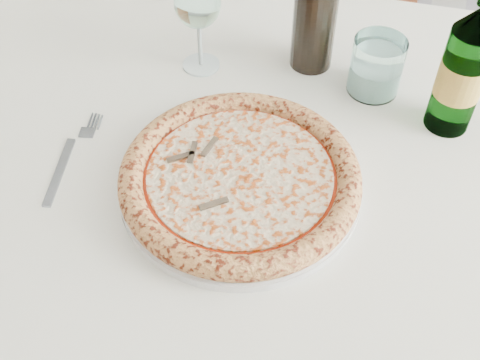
# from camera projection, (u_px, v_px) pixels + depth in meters

# --- Properties ---
(floor) EXTENTS (5.00, 6.00, 0.02)m
(floor) POSITION_uv_depth(u_px,v_px,m) (261.00, 299.00, 1.60)
(floor) COLOR gray
(floor) RESTS_ON ground
(dining_table) EXTENTS (1.57, 0.99, 0.76)m
(dining_table) POSITION_uv_depth(u_px,v_px,m) (259.00, 178.00, 0.97)
(dining_table) COLOR brown
(dining_table) RESTS_ON floor
(plate) EXTENTS (0.34, 0.34, 0.02)m
(plate) POSITION_uv_depth(u_px,v_px,m) (240.00, 185.00, 0.84)
(plate) COLOR silver
(plate) RESTS_ON dining_table
(pizza) EXTENTS (0.34, 0.34, 0.03)m
(pizza) POSITION_uv_depth(u_px,v_px,m) (240.00, 177.00, 0.83)
(pizza) COLOR tan
(pizza) RESTS_ON plate
(fork) EXTENTS (0.04, 0.19, 0.00)m
(fork) POSITION_uv_depth(u_px,v_px,m) (69.00, 158.00, 0.89)
(fork) COLOR slate
(fork) RESTS_ON dining_table
(wine_glass) EXTENTS (0.07, 0.07, 0.17)m
(wine_glass) POSITION_uv_depth(u_px,v_px,m) (198.00, 5.00, 0.94)
(wine_glass) COLOR silver
(wine_glass) RESTS_ON dining_table
(tumbler) EXTENTS (0.08, 0.08, 0.09)m
(tumbler) POSITION_uv_depth(u_px,v_px,m) (376.00, 69.00, 0.96)
(tumbler) COLOR white
(tumbler) RESTS_ON dining_table
(beer_bottle) EXTENTS (0.07, 0.07, 0.26)m
(beer_bottle) POSITION_uv_depth(u_px,v_px,m) (464.00, 69.00, 0.86)
(beer_bottle) COLOR #2E6B2E
(beer_bottle) RESTS_ON dining_table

